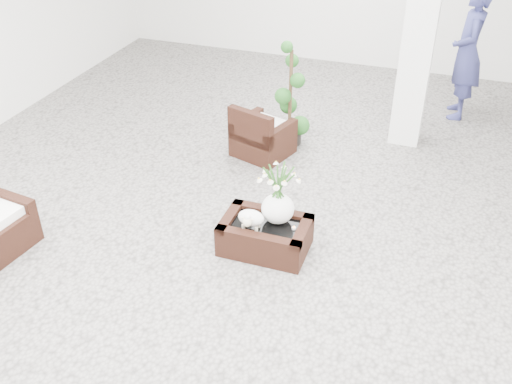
% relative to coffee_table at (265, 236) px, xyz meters
% --- Properties ---
extents(ground, '(11.00, 11.00, 0.00)m').
position_rel_coffee_table_xyz_m(ground, '(-0.14, 0.20, -0.16)').
color(ground, gray).
rests_on(ground, ground).
extents(column, '(0.40, 0.40, 3.50)m').
position_rel_coffee_table_xyz_m(column, '(1.06, 3.00, 1.59)').
color(column, white).
rests_on(column, ground).
extents(coffee_table, '(0.90, 0.60, 0.31)m').
position_rel_coffee_table_xyz_m(coffee_table, '(0.00, 0.00, 0.00)').
color(coffee_table, '#32180E').
rests_on(coffee_table, ground).
extents(sheep_figurine, '(0.28, 0.23, 0.21)m').
position_rel_coffee_table_xyz_m(sheep_figurine, '(-0.12, -0.10, 0.26)').
color(sheep_figurine, white).
rests_on(sheep_figurine, coffee_table).
extents(planter_narcissus, '(0.44, 0.44, 0.80)m').
position_rel_coffee_table_xyz_m(planter_narcissus, '(0.10, 0.10, 0.56)').
color(planter_narcissus, white).
rests_on(planter_narcissus, coffee_table).
extents(tealight, '(0.04, 0.04, 0.03)m').
position_rel_coffee_table_xyz_m(tealight, '(0.30, 0.02, 0.17)').
color(tealight, white).
rests_on(tealight, coffee_table).
extents(armchair, '(0.84, 0.82, 0.72)m').
position_rel_coffee_table_xyz_m(armchair, '(-0.68, 1.94, 0.20)').
color(armchair, '#32180E').
rests_on(armchair, ground).
extents(topiary, '(0.38, 0.38, 1.43)m').
position_rel_coffee_table_xyz_m(topiary, '(-0.45, 2.37, 0.56)').
color(topiary, '#1B4A17').
rests_on(topiary, ground).
extents(shopper, '(0.54, 0.76, 1.96)m').
position_rel_coffee_table_xyz_m(shopper, '(1.70, 4.07, 0.82)').
color(shopper, navy).
rests_on(shopper, ground).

